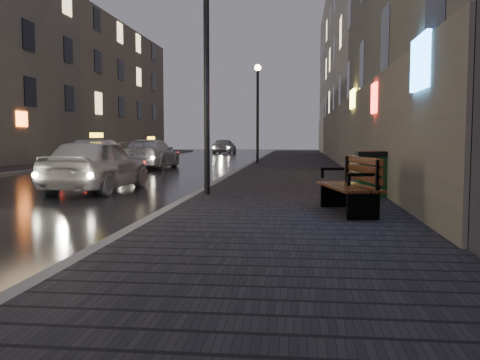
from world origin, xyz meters
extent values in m
plane|color=black|center=(0.00, 0.00, 0.00)|extent=(120.00, 120.00, 0.00)
cube|color=black|center=(3.90, 21.00, 0.07)|extent=(4.60, 58.00, 0.15)
cube|color=slate|center=(1.50, 21.00, 0.07)|extent=(0.20, 58.00, 0.15)
cube|color=black|center=(-8.70, 21.00, 0.07)|extent=(2.40, 58.00, 0.15)
cube|color=slate|center=(-7.40, 21.00, 0.07)|extent=(0.20, 58.00, 0.15)
cube|color=#605B54|center=(7.10, 25.00, 6.50)|extent=(1.80, 50.00, 13.00)
cube|color=#6B6051|center=(-13.50, 39.00, 5.50)|extent=(6.00, 22.00, 11.00)
cylinder|color=black|center=(1.85, 6.00, 2.65)|extent=(0.14, 0.14, 5.00)
cylinder|color=black|center=(1.85, 22.00, 2.65)|extent=(0.14, 0.14, 5.00)
sphere|color=#FFD88C|center=(1.85, 22.00, 5.25)|extent=(0.36, 0.36, 0.36)
cube|color=black|center=(5.18, 2.29, 0.38)|extent=(0.57, 0.19, 0.45)
cube|color=black|center=(5.42, 2.34, 0.77)|extent=(0.08, 0.08, 0.79)
cube|color=black|center=(5.12, 2.27, 0.92)|extent=(0.48, 0.16, 0.06)
cube|color=black|center=(4.81, 3.95, 0.38)|extent=(0.57, 0.19, 0.45)
cube|color=black|center=(5.05, 4.00, 0.77)|extent=(0.08, 0.08, 0.79)
cube|color=black|center=(4.75, 3.94, 0.92)|extent=(0.48, 0.16, 0.06)
cube|color=#461E0F|center=(4.99, 3.12, 0.64)|extent=(1.13, 2.14, 0.05)
cube|color=#461E0F|center=(5.26, 3.18, 0.97)|extent=(0.48, 2.00, 0.45)
cube|color=black|center=(5.80, 6.08, 0.62)|extent=(0.67, 0.67, 0.95)
cube|color=black|center=(5.80, 6.08, 1.16)|extent=(0.72, 0.72, 0.12)
imported|color=#B8B9BE|center=(-1.68, 7.89, 0.77)|extent=(2.01, 4.59, 1.54)
imported|color=#9B9CA3|center=(-5.41, 16.89, 0.71)|extent=(1.63, 4.36, 1.42)
imported|color=silver|center=(-3.20, 18.96, 0.72)|extent=(2.07, 4.96, 1.43)
imported|color=#99989F|center=(-2.75, 41.84, 0.70)|extent=(1.95, 4.24, 1.41)
camera|label=1|loc=(4.09, -6.89, 1.56)|focal=40.00mm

